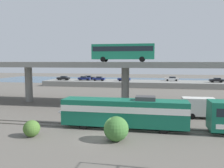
{
  "coord_description": "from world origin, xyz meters",
  "views": [
    {
      "loc": [
        5.63,
        -24.43,
        8.45
      ],
      "look_at": [
        -1.59,
        14.46,
        4.58
      ],
      "focal_mm": 37.25,
      "sensor_mm": 36.0,
      "label": 1
    }
  ],
  "objects_px": {
    "service_truck_west": "(204,107)",
    "parked_car_2": "(89,77)",
    "train_locomotive": "(118,111)",
    "parked_car_3": "(217,80)",
    "parked_car_0": "(172,79)",
    "parked_car_4": "(84,78)",
    "parked_car_5": "(124,79)",
    "parked_car_1": "(99,79)",
    "parked_car_6": "(64,78)",
    "transit_bus_on_overpass": "(123,51)"
  },
  "relations": [
    {
      "from": "service_truck_west",
      "to": "parked_car_2",
      "type": "relative_size",
      "value": 1.47
    },
    {
      "from": "parked_car_2",
      "to": "train_locomotive",
      "type": "bearing_deg",
      "value": -70.02
    },
    {
      "from": "train_locomotive",
      "to": "parked_car_3",
      "type": "height_order",
      "value": "train_locomotive"
    },
    {
      "from": "train_locomotive",
      "to": "parked_car_0",
      "type": "relative_size",
      "value": 3.55
    },
    {
      "from": "service_truck_west",
      "to": "parked_car_2",
      "type": "xyz_separation_m",
      "value": [
        -31.33,
        46.12,
        0.9
      ]
    },
    {
      "from": "parked_car_4",
      "to": "parked_car_0",
      "type": "bearing_deg",
      "value": 6.14
    },
    {
      "from": "parked_car_0",
      "to": "parked_car_5",
      "type": "xyz_separation_m",
      "value": [
        -15.95,
        -3.61,
        -0.0
      ]
    },
    {
      "from": "parked_car_1",
      "to": "parked_car_6",
      "type": "height_order",
      "value": "same"
    },
    {
      "from": "train_locomotive",
      "to": "parked_car_4",
      "type": "xyz_separation_m",
      "value": [
        -19.98,
        49.89,
        0.35
      ]
    },
    {
      "from": "train_locomotive",
      "to": "service_truck_west",
      "type": "xyz_separation_m",
      "value": [
        11.83,
        7.51,
        -0.55
      ]
    },
    {
      "from": "parked_car_1",
      "to": "parked_car_4",
      "type": "bearing_deg",
      "value": -5.57
    },
    {
      "from": "transit_bus_on_overpass",
      "to": "parked_car_0",
      "type": "relative_size",
      "value": 2.56
    },
    {
      "from": "service_truck_west",
      "to": "parked_car_0",
      "type": "xyz_separation_m",
      "value": [
        -1.63,
        45.63,
        0.9
      ]
    },
    {
      "from": "transit_bus_on_overpass",
      "to": "parked_car_5",
      "type": "xyz_separation_m",
      "value": [
        -4.12,
        32.99,
        -7.87
      ]
    },
    {
      "from": "parked_car_1",
      "to": "parked_car_5",
      "type": "bearing_deg",
      "value": -178.95
    },
    {
      "from": "parked_car_1",
      "to": "service_truck_west",
      "type": "bearing_deg",
      "value": 122.23
    },
    {
      "from": "service_truck_west",
      "to": "parked_car_0",
      "type": "bearing_deg",
      "value": 92.05
    },
    {
      "from": "parked_car_2",
      "to": "service_truck_west",
      "type": "bearing_deg",
      "value": -55.81
    },
    {
      "from": "transit_bus_on_overpass",
      "to": "parked_car_1",
      "type": "relative_size",
      "value": 2.84
    },
    {
      "from": "parked_car_2",
      "to": "parked_car_5",
      "type": "height_order",
      "value": "same"
    },
    {
      "from": "parked_car_0",
      "to": "train_locomotive",
      "type": "bearing_deg",
      "value": 79.13
    },
    {
      "from": "train_locomotive",
      "to": "parked_car_4",
      "type": "bearing_deg",
      "value": -68.18
    },
    {
      "from": "parked_car_1",
      "to": "parked_car_6",
      "type": "relative_size",
      "value": 0.96
    },
    {
      "from": "train_locomotive",
      "to": "parked_car_3",
      "type": "xyz_separation_m",
      "value": [
        23.8,
        49.93,
        0.35
      ]
    },
    {
      "from": "service_truck_west",
      "to": "parked_car_4",
      "type": "xyz_separation_m",
      "value": [
        -31.81,
        42.38,
        0.9
      ]
    },
    {
      "from": "transit_bus_on_overpass",
      "to": "parked_car_5",
      "type": "height_order",
      "value": "transit_bus_on_overpass"
    },
    {
      "from": "parked_car_5",
      "to": "parked_car_6",
      "type": "bearing_deg",
      "value": 0.56
    },
    {
      "from": "train_locomotive",
      "to": "transit_bus_on_overpass",
      "type": "relative_size",
      "value": 1.39
    },
    {
      "from": "parked_car_0",
      "to": "parked_car_5",
      "type": "relative_size",
      "value": 1.1
    },
    {
      "from": "parked_car_0",
      "to": "parked_car_2",
      "type": "relative_size",
      "value": 1.01
    },
    {
      "from": "service_truck_west",
      "to": "parked_car_1",
      "type": "height_order",
      "value": "parked_car_1"
    },
    {
      "from": "parked_car_2",
      "to": "parked_car_5",
      "type": "xyz_separation_m",
      "value": [
        13.74,
        -4.1,
        -0.0
      ]
    },
    {
      "from": "transit_bus_on_overpass",
      "to": "parked_car_0",
      "type": "height_order",
      "value": "transit_bus_on_overpass"
    },
    {
      "from": "transit_bus_on_overpass",
      "to": "service_truck_west",
      "type": "relative_size",
      "value": 1.76
    },
    {
      "from": "transit_bus_on_overpass",
      "to": "parked_car_6",
      "type": "bearing_deg",
      "value": 128.24
    },
    {
      "from": "parked_car_1",
      "to": "parked_car_5",
      "type": "xyz_separation_m",
      "value": [
        8.8,
        0.16,
        -0.0
      ]
    },
    {
      "from": "parked_car_0",
      "to": "parked_car_1",
      "type": "distance_m",
      "value": 25.04
    },
    {
      "from": "parked_car_5",
      "to": "transit_bus_on_overpass",
      "type": "bearing_deg",
      "value": 97.12
    },
    {
      "from": "parked_car_2",
      "to": "parked_car_1",
      "type": "bearing_deg",
      "value": -40.78
    },
    {
      "from": "parked_car_5",
      "to": "train_locomotive",
      "type": "bearing_deg",
      "value": 96.62
    },
    {
      "from": "parked_car_4",
      "to": "transit_bus_on_overpass",
      "type": "bearing_deg",
      "value": -61.19
    },
    {
      "from": "parked_car_1",
      "to": "parked_car_2",
      "type": "relative_size",
      "value": 0.91
    },
    {
      "from": "service_truck_west",
      "to": "parked_car_5",
      "type": "xyz_separation_m",
      "value": [
        -17.59,
        42.01,
        0.9
      ]
    },
    {
      "from": "parked_car_0",
      "to": "parked_car_3",
      "type": "xyz_separation_m",
      "value": [
        13.61,
        -3.21,
        -0.0
      ]
    },
    {
      "from": "parked_car_5",
      "to": "parked_car_6",
      "type": "height_order",
      "value": "same"
    },
    {
      "from": "parked_car_1",
      "to": "parked_car_4",
      "type": "height_order",
      "value": "same"
    },
    {
      "from": "parked_car_2",
      "to": "parked_car_3",
      "type": "xyz_separation_m",
      "value": [
        43.3,
        -3.7,
        -0.0
      ]
    },
    {
      "from": "parked_car_2",
      "to": "parked_car_5",
      "type": "bearing_deg",
      "value": -16.63
    },
    {
      "from": "parked_car_6",
      "to": "parked_car_5",
      "type": "bearing_deg",
      "value": -179.44
    },
    {
      "from": "parked_car_3",
      "to": "parked_car_5",
      "type": "distance_m",
      "value": 29.56
    }
  ]
}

